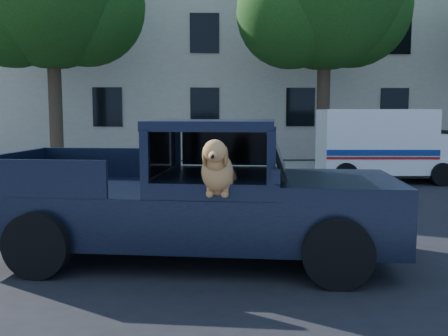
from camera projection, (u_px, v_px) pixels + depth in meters
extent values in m
plane|color=black|center=(146.00, 245.00, 7.47)|extent=(120.00, 120.00, 0.00)
cube|color=gray|center=(176.00, 170.00, 16.60)|extent=(60.00, 4.00, 0.15)
cylinder|color=#332619|center=(56.00, 106.00, 16.57)|extent=(0.44, 0.44, 4.40)
sphere|color=#14350D|center=(11.00, 11.00, 15.89)|extent=(3.60, 3.60, 3.60)
sphere|color=#14350D|center=(85.00, 6.00, 16.55)|extent=(4.00, 4.00, 4.00)
cylinder|color=#332619|center=(323.00, 106.00, 16.99)|extent=(0.44, 0.44, 4.40)
sphere|color=#14350D|center=(291.00, 13.00, 16.31)|extent=(3.60, 3.60, 3.60)
sphere|color=#14350D|center=(352.00, 8.00, 16.97)|extent=(4.00, 4.00, 4.00)
cube|color=beige|center=(246.00, 59.00, 23.49)|extent=(26.00, 6.00, 9.00)
cube|color=black|center=(197.00, 212.00, 6.77)|extent=(5.48, 2.77, 0.66)
cube|color=black|center=(337.00, 184.00, 6.53)|extent=(1.79, 2.22, 0.16)
cube|color=black|center=(215.00, 125.00, 6.61)|extent=(1.83, 2.14, 0.12)
cube|color=black|center=(277.00, 152.00, 6.56)|extent=(0.51, 1.75, 0.57)
cube|color=black|center=(227.00, 205.00, 6.25)|extent=(0.63, 0.63, 0.38)
cube|color=black|center=(276.00, 177.00, 5.34)|extent=(0.11, 0.06, 0.16)
cube|color=silver|center=(386.00, 164.00, 14.29)|extent=(3.86, 1.91, 0.45)
cube|color=silver|center=(375.00, 133.00, 14.19)|extent=(3.14, 1.87, 1.35)
cube|color=silver|center=(439.00, 146.00, 14.22)|extent=(0.90, 1.70, 0.63)
cube|color=navy|center=(383.00, 153.00, 13.39)|extent=(3.05, 0.18, 0.16)
cube|color=#9E0F0F|center=(383.00, 158.00, 13.41)|extent=(3.05, 0.18, 0.06)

